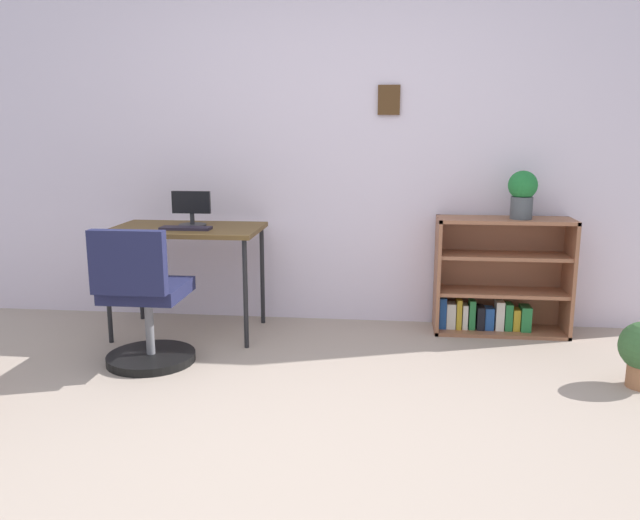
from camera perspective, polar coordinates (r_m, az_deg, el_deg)
The scene contains 8 objects.
ground_plane at distance 2.71m, azimuth -5.21°, elevation -18.29°, with size 6.24×6.24×0.00m, color #A08F80.
wall_back at distance 4.48m, azimuth 0.02°, elevation 10.77°, with size 5.20×0.12×2.56m.
desk at distance 4.26m, azimuth -12.01°, elevation 2.16°, with size 0.98×0.61×0.73m.
monitor at distance 4.27m, azimuth -11.60°, elevation 4.51°, with size 0.26×0.18×0.23m.
keyboard at distance 4.13m, azimuth -12.11°, elevation 2.84°, with size 0.33×0.11×0.02m, color #251F2C.
office_chair at distance 3.76m, azimuth -15.70°, elevation -4.21°, with size 0.52×0.55×0.83m.
bookshelf_low at distance 4.43m, azimuth 15.89°, elevation -1.87°, with size 0.89×0.30×0.79m.
potted_plant_on_shelf at distance 4.30m, azimuth 17.93°, elevation 5.90°, with size 0.19×0.19×0.32m.
Camera 1 is at (0.49, -2.30, 1.35)m, focal length 35.19 mm.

